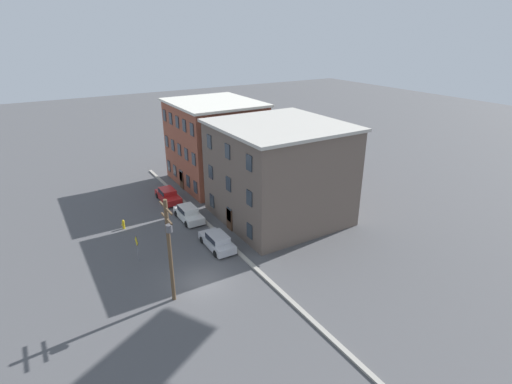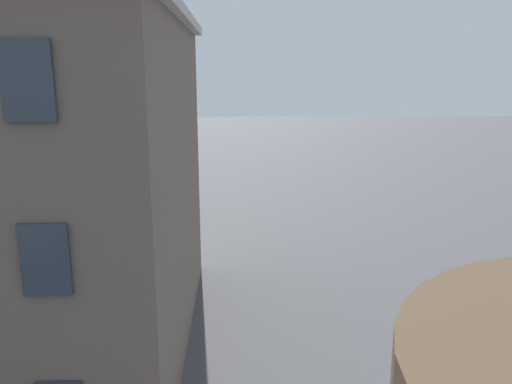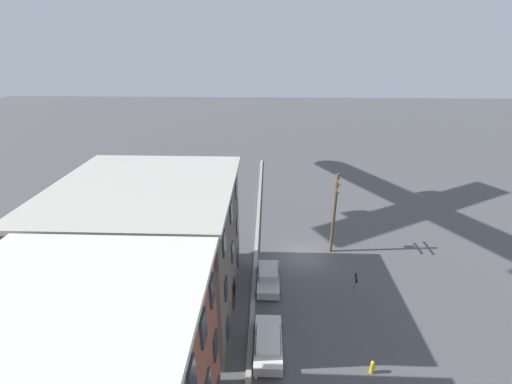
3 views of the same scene
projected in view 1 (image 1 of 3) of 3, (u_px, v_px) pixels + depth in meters
The scene contains 10 objects.
ground_plane at pixel (203, 281), 31.70m from camera, with size 200.00×200.00×0.00m, color #4C4C4F.
kerb_strip at pixel (252, 264), 33.82m from camera, with size 56.00×0.36×0.16m, color #9E998E.
apartment_corner at pixel (215, 143), 50.34m from camera, with size 11.60×10.00×10.39m.
apartment_midblock at pixel (279, 172), 40.75m from camera, with size 12.42×12.05×10.03m.
car_red at pixel (168, 195), 46.19m from camera, with size 4.40×1.92×1.43m.
car_white at pixel (188, 213), 41.66m from camera, with size 4.40×1.92×1.43m.
car_silver at pixel (217, 241), 36.26m from camera, with size 4.40×1.92×1.43m.
caution_sign at pixel (137, 244), 33.89m from camera, with size 1.01×0.08×2.43m.
utility_pole at pixel (169, 246), 27.86m from camera, with size 2.40×0.44×8.07m.
fire_hydrant at pixel (123, 224), 39.85m from camera, with size 0.24×0.34×0.96m.
Camera 1 is at (24.94, -10.11, 18.69)m, focal length 28.00 mm.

